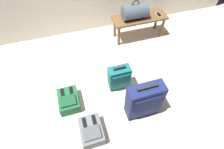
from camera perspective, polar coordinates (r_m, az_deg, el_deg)
ground_plane at (r=2.81m, az=1.30°, el=-4.13°), size 6.60×6.60×0.00m
bench at (r=3.47m, az=8.83°, el=16.87°), size 1.00×0.36×0.44m
duffel_bag_slate at (r=3.32m, az=7.36°, el=19.46°), size 0.44×0.26×0.34m
cell_phone at (r=3.55m, az=14.82°, el=18.11°), size 0.07×0.14×0.01m
suitcase_upright_navy at (r=2.34m, az=10.35°, el=-8.21°), size 0.46×0.21×0.64m
suitcase_small_teal at (r=2.63m, az=2.35°, el=-0.83°), size 0.32×0.18×0.46m
backpack_green at (r=2.65m, az=-13.71°, el=-8.11°), size 0.28×0.38×0.21m
backpack_grey at (r=2.40m, az=-6.63°, el=-17.60°), size 0.28×0.38×0.21m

